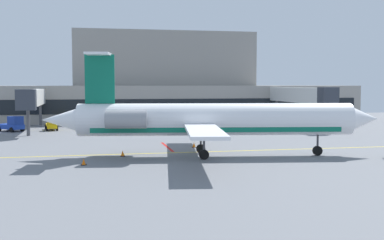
% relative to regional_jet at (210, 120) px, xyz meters
% --- Properties ---
extents(ground, '(120.00, 120.00, 0.11)m').
position_rel_regional_jet_xyz_m(ground, '(-0.94, 0.26, -3.50)').
color(ground, slate).
extents(terminal_building, '(73.36, 11.85, 16.59)m').
position_rel_regional_jet_xyz_m(terminal_building, '(2.83, 46.48, 2.57)').
color(terminal_building, gray).
rests_on(terminal_building, ground).
extents(jet_bridge_west, '(2.40, 20.37, 6.10)m').
position_rel_regional_jet_xyz_m(jet_bridge_west, '(-18.95, 29.33, 1.27)').
color(jet_bridge_west, silver).
rests_on(jet_bridge_west, ground).
extents(jet_bridge_east, '(2.40, 22.01, 6.33)m').
position_rel_regional_jet_xyz_m(jet_bridge_east, '(21.84, 28.50, 1.50)').
color(jet_bridge_east, silver).
rests_on(jet_bridge_east, ground).
extents(regional_jet, '(31.59, 24.52, 9.58)m').
position_rel_regional_jet_xyz_m(regional_jet, '(0.00, 0.00, 0.00)').
color(regional_jet, white).
rests_on(regional_jet, ground).
extents(baggage_tug, '(2.15, 4.12, 1.79)m').
position_rel_regional_jet_xyz_m(baggage_tug, '(-16.57, 29.84, -2.62)').
color(baggage_tug, '#E5B20C').
rests_on(baggage_tug, ground).
extents(pushback_tractor, '(4.08, 4.02, 2.20)m').
position_rel_regional_jet_xyz_m(pushback_tractor, '(-21.89, 29.04, -2.45)').
color(pushback_tractor, '#19389E').
rests_on(pushback_tractor, ground).
extents(safety_cone_alpha, '(0.47, 0.47, 0.55)m').
position_rel_regional_jet_xyz_m(safety_cone_alpha, '(-0.12, 6.64, -3.20)').
color(safety_cone_alpha, orange).
rests_on(safety_cone_alpha, ground).
extents(safety_cone_bravo, '(0.47, 0.47, 0.55)m').
position_rel_regional_jet_xyz_m(safety_cone_bravo, '(-11.54, -2.70, -3.20)').
color(safety_cone_bravo, orange).
rests_on(safety_cone_bravo, ground).
extents(safety_cone_charlie, '(0.47, 0.47, 0.55)m').
position_rel_regional_jet_xyz_m(safety_cone_charlie, '(-8.03, 1.71, -3.20)').
color(safety_cone_charlie, orange).
rests_on(safety_cone_charlie, ground).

